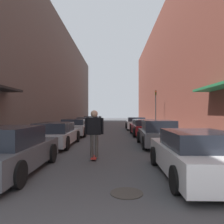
# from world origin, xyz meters

# --- Properties ---
(ground) EXTENTS (101.78, 101.78, 0.00)m
(ground) POSITION_xyz_m (0.00, 18.51, 0.00)
(ground) COLOR #424244
(curb_strip_left) EXTENTS (1.80, 46.26, 0.12)m
(curb_strip_left) POSITION_xyz_m (-4.59, 23.13, 0.06)
(curb_strip_left) COLOR gray
(curb_strip_left) RESTS_ON ground
(curb_strip_right) EXTENTS (1.80, 46.26, 0.12)m
(curb_strip_right) POSITION_xyz_m (4.59, 23.13, 0.06)
(curb_strip_right) COLOR gray
(curb_strip_right) RESTS_ON ground
(building_row_left) EXTENTS (4.90, 46.26, 11.94)m
(building_row_left) POSITION_xyz_m (-7.49, 23.13, 5.97)
(building_row_left) COLOR #564C47
(building_row_left) RESTS_ON ground
(building_row_right) EXTENTS (4.90, 46.26, 13.15)m
(building_row_right) POSITION_xyz_m (7.49, 23.13, 6.58)
(building_row_right) COLOR brown
(building_row_right) RESTS_ON ground
(parked_car_left_0) EXTENTS (1.94, 4.22, 1.33)m
(parked_car_left_0) POSITION_xyz_m (-2.65, 4.89, 0.64)
(parked_car_left_0) COLOR #515459
(parked_car_left_0) RESTS_ON ground
(parked_car_left_1) EXTENTS (1.97, 4.69, 1.22)m
(parked_car_left_1) POSITION_xyz_m (-2.70, 10.09, 0.60)
(parked_car_left_1) COLOR #B7B7BC
(parked_car_left_1) RESTS_ON ground
(parked_car_left_2) EXTENTS (1.94, 4.47, 1.26)m
(parked_car_left_2) POSITION_xyz_m (-2.63, 15.33, 0.63)
(parked_car_left_2) COLOR #B7B7BC
(parked_car_left_2) RESTS_ON ground
(parked_car_left_3) EXTENTS (1.88, 4.20, 1.27)m
(parked_car_left_3) POSITION_xyz_m (-2.54, 20.76, 0.62)
(parked_car_left_3) COLOR silver
(parked_car_left_3) RESTS_ON ground
(parked_car_left_4) EXTENTS (2.02, 3.99, 1.30)m
(parked_car_left_4) POSITION_xyz_m (-2.55, 26.37, 0.64)
(parked_car_left_4) COLOR black
(parked_car_left_4) RESTS_ON ground
(parked_car_left_5) EXTENTS (2.00, 4.51, 1.24)m
(parked_car_left_5) POSITION_xyz_m (-2.53, 31.87, 0.60)
(parked_car_left_5) COLOR navy
(parked_car_left_5) RESTS_ON ground
(parked_car_right_0) EXTENTS (1.90, 4.14, 1.25)m
(parked_car_right_0) POSITION_xyz_m (2.59, 4.59, 0.60)
(parked_car_right_0) COLOR silver
(parked_car_right_0) RESTS_ON ground
(parked_car_right_1) EXTENTS (1.87, 3.97, 1.34)m
(parked_car_right_1) POSITION_xyz_m (2.64, 10.07, 0.64)
(parked_car_right_1) COLOR #515459
(parked_car_right_1) RESTS_ON ground
(parked_car_right_2) EXTENTS (1.95, 4.81, 1.22)m
(parked_car_right_2) POSITION_xyz_m (2.65, 15.50, 0.60)
(parked_car_right_2) COLOR maroon
(parked_car_right_2) RESTS_ON ground
(parked_car_right_3) EXTENTS (2.04, 4.58, 1.27)m
(parked_car_right_3) POSITION_xyz_m (2.57, 21.47, 0.63)
(parked_car_right_3) COLOR silver
(parked_car_right_3) RESTS_ON ground
(skateboarder) EXTENTS (0.70, 0.78, 1.82)m
(skateboarder) POSITION_xyz_m (-0.35, 6.83, 1.12)
(skateboarder) COLOR #B2231E
(skateboarder) RESTS_ON ground
(manhole_cover) EXTENTS (0.70, 0.70, 0.02)m
(manhole_cover) POSITION_xyz_m (0.68, 3.38, 0.01)
(manhole_cover) COLOR #332D28
(manhole_cover) RESTS_ON ground
(traffic_light) EXTENTS (0.16, 0.22, 3.89)m
(traffic_light) POSITION_xyz_m (4.54, 20.95, 2.49)
(traffic_light) COLOR #2D2D2D
(traffic_light) RESTS_ON curb_strip_right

